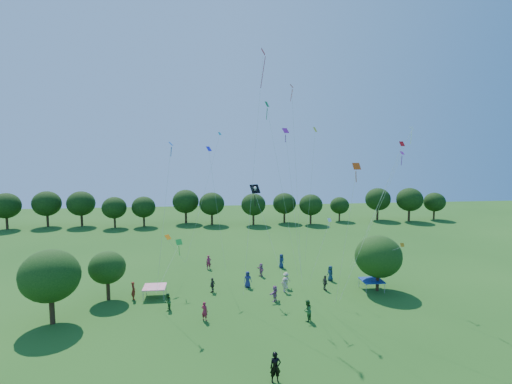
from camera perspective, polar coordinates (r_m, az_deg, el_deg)
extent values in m
cylinder|color=#422B19|center=(39.62, -27.11, -14.97)|extent=(0.44, 0.44, 2.12)
ellipsoid|color=#1B3F12|center=(38.61, -27.36, -10.58)|extent=(4.95, 4.95, 4.45)
cylinder|color=#422B19|center=(43.15, -20.36, -13.12)|extent=(0.37, 0.37, 1.79)
ellipsoid|color=#1B3F12|center=(42.42, -20.49, -10.06)|extent=(3.54, 3.54, 3.19)
cylinder|color=#422B19|center=(44.91, 16.96, -12.33)|extent=(0.33, 0.33, 1.61)
ellipsoid|color=#1B3F12|center=(44.08, 17.08, -8.79)|extent=(4.86, 4.86, 4.37)
cylinder|color=#422B19|center=(86.41, -32.01, -3.81)|extent=(0.44, 0.44, 2.15)
ellipsoid|color=black|center=(85.94, -32.14, -1.66)|extent=(5.17, 5.17, 4.65)
cylinder|color=#422B19|center=(85.36, -27.61, -3.67)|extent=(0.45, 0.45, 2.17)
ellipsoid|color=black|center=(84.88, -27.73, -1.47)|extent=(5.22, 5.22, 4.70)
cylinder|color=#422B19|center=(83.00, -23.62, -3.75)|extent=(0.44, 0.44, 2.15)
ellipsoid|color=black|center=(82.51, -23.72, -1.51)|extent=(5.17, 5.17, 4.65)
cylinder|color=#422B19|center=(79.16, -19.52, -4.16)|extent=(0.38, 0.38, 1.87)
ellipsoid|color=black|center=(78.70, -19.59, -2.13)|extent=(4.48, 4.48, 4.03)
cylinder|color=#422B19|center=(78.77, -15.70, -4.09)|extent=(0.38, 0.38, 1.84)
ellipsoid|color=black|center=(78.31, -15.77, -2.07)|extent=(4.42, 4.42, 3.98)
cylinder|color=#422B19|center=(80.26, -9.98, -3.63)|extent=(0.44, 0.44, 2.14)
ellipsoid|color=black|center=(79.75, -10.02, -1.33)|extent=(5.14, 5.14, 4.63)
cylinder|color=#422B19|center=(78.00, -6.31, -3.91)|extent=(0.42, 0.42, 2.03)
ellipsoid|color=black|center=(77.50, -6.34, -1.67)|extent=(4.86, 4.86, 4.37)
cylinder|color=#422B19|center=(77.37, -0.37, -3.98)|extent=(0.40, 0.40, 1.96)
ellipsoid|color=black|center=(76.89, -0.38, -1.80)|extent=(4.71, 4.71, 4.24)
cylinder|color=#422B19|center=(79.82, 4.07, -3.69)|extent=(0.39, 0.39, 1.91)
ellipsoid|color=black|center=(79.35, 4.08, -1.62)|extent=(4.59, 4.59, 4.13)
cylinder|color=#422B19|center=(78.78, 7.80, -3.88)|extent=(0.39, 0.39, 1.89)
ellipsoid|color=black|center=(78.31, 7.84, -1.81)|extent=(4.54, 4.54, 4.08)
cylinder|color=#422B19|center=(83.08, 11.82, -3.52)|extent=(0.33, 0.33, 1.58)
ellipsoid|color=black|center=(82.70, 11.86, -1.88)|extent=(3.80, 3.80, 3.42)
cylinder|color=#422B19|center=(86.20, 16.95, -3.12)|extent=(0.44, 0.44, 2.13)
ellipsoid|color=black|center=(85.73, 17.02, -0.99)|extent=(5.12, 5.12, 4.61)
cylinder|color=#422B19|center=(86.95, 21.00, -3.18)|extent=(0.45, 0.45, 2.18)
ellipsoid|color=black|center=(86.48, 21.09, -1.01)|extent=(5.24, 5.24, 4.72)
cylinder|color=#422B19|center=(90.82, 24.06, -3.03)|extent=(0.37, 0.37, 1.81)
ellipsoid|color=black|center=(90.43, 24.15, -1.31)|extent=(4.35, 4.35, 3.91)
cube|color=#E41A44|center=(42.48, -14.28, -13.00)|extent=(2.20, 2.20, 0.08)
cylinder|color=#999999|center=(41.87, -15.84, -14.07)|extent=(0.05, 0.05, 1.10)
cylinder|color=#999999|center=(41.60, -13.03, -14.12)|extent=(0.05, 0.05, 1.10)
cylinder|color=#999999|center=(43.72, -15.42, -13.16)|extent=(0.05, 0.05, 1.10)
cylinder|color=#999999|center=(43.47, -12.74, -13.20)|extent=(0.05, 0.05, 1.10)
cube|color=#173796|center=(44.79, 16.21, -12.02)|extent=(2.20, 2.20, 0.08)
cylinder|color=#999999|center=(43.71, 15.47, -13.16)|extent=(0.05, 0.05, 1.10)
cylinder|color=#999999|center=(44.48, 17.92, -12.90)|extent=(0.05, 0.05, 1.10)
cylinder|color=#999999|center=(45.46, 14.50, -12.36)|extent=(0.05, 0.05, 1.10)
cylinder|color=#999999|center=(46.20, 16.86, -12.12)|extent=(0.05, 0.05, 1.10)
imported|color=black|center=(28.01, 2.79, -23.72)|extent=(0.77, 0.52, 1.99)
imported|color=#1A324D|center=(46.71, 10.58, -11.33)|extent=(0.73, 0.96, 1.73)
imported|color=maroon|center=(42.42, -17.11, -13.32)|extent=(0.69, 0.80, 1.81)
imported|color=#265A29|center=(36.35, 7.33, -16.46)|extent=(0.94, 1.05, 1.88)
imported|color=#A49483|center=(42.68, 4.16, -13.09)|extent=(0.83, 1.12, 1.57)
imported|color=#39322E|center=(42.77, -6.24, -13.08)|extent=(0.81, 1.00, 1.56)
imported|color=#9B5A8C|center=(40.35, 2.69, -14.26)|extent=(1.29, 1.50, 1.57)
imported|color=navy|center=(43.90, -1.20, -12.37)|extent=(0.93, 0.61, 1.76)
imported|color=maroon|center=(50.38, -6.78, -9.93)|extent=(0.69, 0.49, 1.73)
imported|color=#225122|center=(39.13, -12.51, -15.06)|extent=(0.46, 0.81, 1.61)
imported|color=#A3A082|center=(43.77, 4.30, -12.47)|extent=(1.24, 0.89, 1.73)
imported|color=#474339|center=(43.69, 9.83, -12.66)|extent=(0.63, 1.02, 1.62)
imported|color=#905479|center=(47.46, 0.71, -11.04)|extent=(1.00, 1.54, 1.56)
imported|color=navy|center=(50.63, 3.64, -9.79)|extent=(0.93, 0.97, 1.77)
imported|color=maroon|center=(36.51, -7.36, -16.52)|extent=(0.75, 0.68, 1.69)
cube|color=black|center=(41.48, -0.14, 0.44)|extent=(1.16, 0.95, 0.88)
cube|color=black|center=(41.68, -0.15, -1.24)|extent=(0.14, 0.27, 1.18)
sphere|color=white|center=(41.41, -0.13, 0.57)|extent=(0.32, 0.32, 0.32)
cylinder|color=white|center=(41.44, -0.13, 0.19)|extent=(0.24, 0.45, 0.30)
cylinder|color=white|center=(41.44, -0.13, 0.19)|extent=(0.24, 0.45, 0.30)
cylinder|color=beige|center=(39.74, 2.15, -7.03)|extent=(2.54, 5.65, 8.99)
cube|color=red|center=(41.07, 1.02, 19.41)|extent=(0.44, 0.73, 0.61)
cube|color=red|center=(40.74, 1.01, 16.74)|extent=(0.44, 0.54, 2.94)
cylinder|color=beige|center=(38.07, -0.38, 2.81)|extent=(2.38, 3.87, 22.67)
cube|color=#CF430C|center=(32.35, 14.18, 3.59)|extent=(0.67, 0.46, 0.52)
cube|color=#CF430C|center=(32.45, 14.10, 2.12)|extent=(0.17, 0.20, 0.88)
cylinder|color=beige|center=(34.43, 12.67, -6.74)|extent=(0.52, 2.79, 12.00)
cube|color=orange|center=(43.92, -12.48, -6.30)|extent=(0.75, 0.78, 0.46)
cylinder|color=beige|center=(46.52, -11.21, -8.36)|extent=(1.52, 4.44, 3.91)
cube|color=#C97611|center=(41.32, 20.16, -7.11)|extent=(0.41, 0.26, 0.34)
cylinder|color=beige|center=(44.43, 16.50, -9.03)|extent=(2.54, 7.07, 4.20)
cube|color=#167D31|center=(41.09, 1.58, 12.43)|extent=(0.55, 0.66, 0.54)
cube|color=#167D31|center=(41.05, 1.56, 11.10)|extent=(0.12, 0.26, 1.14)
cylinder|color=beige|center=(41.67, 3.85, -0.26)|extent=(3.49, 0.46, 17.78)
cube|color=blue|center=(38.59, -12.06, 6.75)|extent=(0.42, 0.53, 0.35)
cube|color=blue|center=(38.64, -12.03, 5.65)|extent=(0.16, 0.20, 0.88)
cylinder|color=beige|center=(38.80, -13.04, -3.85)|extent=(1.60, 0.99, 13.85)
cube|color=#861997|center=(44.05, 20.15, 5.26)|extent=(0.56, 0.51, 0.34)
cube|color=#861997|center=(44.11, 20.08, 4.24)|extent=(0.12, 0.23, 0.99)
cylinder|color=beige|center=(45.28, 16.81, -3.07)|extent=(3.74, 3.20, 12.95)
cube|color=white|center=(40.54, 10.45, -3.94)|extent=(0.45, 0.36, 0.33)
cube|color=white|center=(40.69, 10.41, -4.68)|extent=(0.11, 0.15, 0.59)
cylinder|color=beige|center=(40.78, 8.98, -8.66)|extent=(2.16, 0.44, 6.36)
cube|color=#0B93AA|center=(51.64, -5.21, 8.31)|extent=(0.47, 0.49, 0.36)
cylinder|color=beige|center=(49.72, -7.55, -0.66)|extent=(4.37, 4.54, 15.26)
cube|color=red|center=(35.60, 20.13, 6.49)|extent=(0.52, 0.41, 0.40)
cylinder|color=beige|center=(35.87, 15.89, -4.79)|extent=(4.68, 1.30, 13.84)
cube|color=#FF330D|center=(40.98, 5.12, 14.82)|extent=(0.34, 0.47, 0.35)
cube|color=#FF330D|center=(40.91, 5.10, 13.61)|extent=(0.21, 0.24, 1.16)
cylinder|color=beige|center=(41.39, 5.83, 0.91)|extent=(1.49, 1.03, 19.55)
cube|color=yellow|center=(45.19, 8.44, 8.83)|extent=(0.61, 0.68, 0.54)
cylinder|color=beige|center=(46.63, 7.70, -1.04)|extent=(0.37, 2.35, 15.42)
cube|color=green|center=(42.29, -10.95, -7.04)|extent=(0.77, 0.67, 0.51)
cube|color=green|center=(42.57, -10.91, -8.26)|extent=(0.13, 0.25, 1.06)
cylinder|color=beige|center=(41.14, -12.46, -10.52)|extent=(1.99, 3.75, 3.71)
cube|color=#1616DC|center=(44.54, -6.75, 6.15)|extent=(0.67, 0.73, 0.51)
cylinder|color=beige|center=(44.18, -5.52, -2.83)|extent=(1.73, 1.93, 13.29)
cube|color=#7F1688|center=(39.41, 4.25, 8.74)|extent=(0.75, 0.67, 0.50)
cube|color=#7F1688|center=(39.44, 4.22, 7.63)|extent=(0.10, 0.18, 0.74)
cylinder|color=beige|center=(39.60, 5.46, -2.60)|extent=(1.69, 0.95, 15.08)
cube|color=white|center=(42.32, 21.36, 8.49)|extent=(0.49, 0.38, 0.38)
cube|color=white|center=(42.33, 21.27, 7.25)|extent=(0.16, 0.28, 1.26)
cylinder|color=beige|center=(44.30, 17.08, -1.68)|extent=(3.88, 5.45, 15.40)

